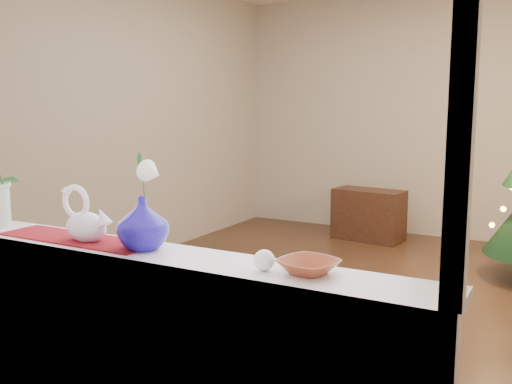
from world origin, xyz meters
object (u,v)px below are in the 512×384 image
Objects in this scene: blue_vase at (142,219)px; paperweight at (264,260)px; swan at (86,215)px; side_table at (368,215)px; amber_dish at (308,267)px.

paperweight is (0.52, -0.03, -0.08)m from blue_vase.
swan reaches higher than paperweight.
side_table is (-1.04, 4.36, -0.68)m from paperweight.
amber_dish reaches higher than side_table.
swan is 4.41m from side_table.
paperweight is at bearing -163.14° from amber_dish.
swan is at bearing -178.43° from amber_dish.
swan reaches higher than amber_dish.
swan is 1.07× the size of blue_vase.
amber_dish is (0.66, 0.02, -0.10)m from blue_vase.
swan reaches higher than side_table.
blue_vase is 0.67m from amber_dish.
blue_vase reaches higher than amber_dish.
swan is at bearing -79.86° from side_table.
swan is 1.57× the size of amber_dish.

